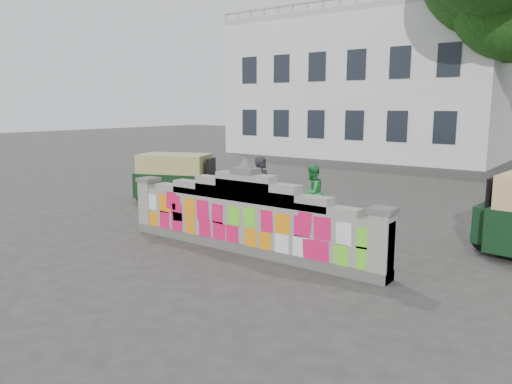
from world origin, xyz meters
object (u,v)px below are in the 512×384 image
pedestrian (312,193)px  rickshaw_left (177,177)px  cyclist_rider (262,200)px  cyclist_bike (262,214)px

pedestrian → rickshaw_left: 4.94m
cyclist_rider → rickshaw_left: size_ratio=0.57×
cyclist_bike → cyclist_rider: 0.33m
cyclist_bike → rickshaw_left: bearing=68.2°
rickshaw_left → cyclist_rider: bearing=-42.0°
pedestrian → rickshaw_left: (-4.94, -0.14, 0.03)m
cyclist_bike → pedestrian: bearing=-11.7°
cyclist_bike → rickshaw_left: rickshaw_left is taller
cyclist_rider → pedestrian: size_ratio=1.06×
cyclist_bike → pedestrian: 1.86m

